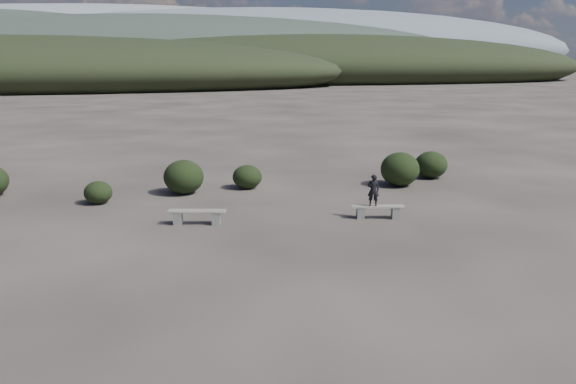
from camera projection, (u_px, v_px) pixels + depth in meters
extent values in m
plane|color=#2F2824|center=(307.00, 273.00, 13.00)|extent=(1200.00, 1200.00, 0.00)
cube|color=gray|center=(178.00, 218.00, 16.79)|extent=(0.31, 0.38, 0.38)
cube|color=gray|center=(216.00, 218.00, 16.78)|extent=(0.31, 0.38, 0.38)
cube|color=gray|center=(197.00, 211.00, 16.73)|extent=(1.76, 0.74, 0.05)
cube|color=gray|center=(360.00, 213.00, 17.42)|extent=(0.29, 0.36, 0.36)
cube|color=gray|center=(395.00, 213.00, 17.40)|extent=(0.29, 0.36, 0.36)
cube|color=gray|center=(378.00, 206.00, 17.36)|extent=(1.65, 0.70, 0.04)
imported|color=black|center=(373.00, 190.00, 17.25)|extent=(0.42, 0.34, 0.99)
ellipsoid|color=black|center=(98.00, 192.00, 19.17)|extent=(0.95, 0.95, 0.78)
ellipsoid|color=black|center=(184.00, 177.00, 20.54)|extent=(1.46, 1.46, 1.25)
ellipsoid|color=black|center=(247.00, 177.00, 21.42)|extent=(1.12, 1.12, 0.90)
ellipsoid|color=black|center=(400.00, 169.00, 21.81)|extent=(1.51, 1.51, 1.32)
ellipsoid|color=black|center=(431.00, 165.00, 23.30)|extent=(1.34, 1.34, 1.11)
ellipsoid|color=black|center=(24.00, 73.00, 92.54)|extent=(110.00, 40.00, 12.00)
ellipsoid|color=black|center=(336.00, 67.00, 124.17)|extent=(120.00, 44.00, 14.00)
ellipsoid|color=#2F3A30|center=(170.00, 57.00, 163.70)|extent=(190.00, 64.00, 24.00)
ellipsoid|color=slate|center=(294.00, 50.00, 310.47)|extent=(340.00, 110.00, 44.00)
ellipsoid|color=gray|center=(118.00, 48.00, 383.58)|extent=(460.00, 140.00, 56.00)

